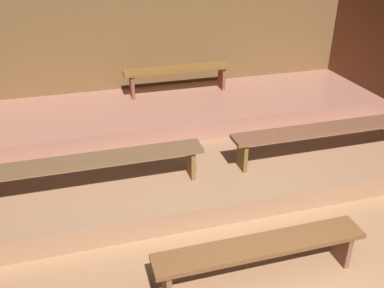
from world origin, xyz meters
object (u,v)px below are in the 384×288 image
(bench_middle_center, at_px, (178,72))
(bench_floor_center, at_px, (260,250))
(bench_lower_right, at_px, (328,131))
(bench_lower_left, at_px, (89,164))

(bench_middle_center, bearing_deg, bench_floor_center, -92.55)
(bench_lower_right, bearing_deg, bench_middle_center, 124.38)
(bench_floor_center, height_order, bench_middle_center, bench_middle_center)
(bench_floor_center, xyz_separation_m, bench_lower_left, (-1.40, 1.54, 0.28))
(bench_lower_left, distance_m, bench_middle_center, 2.65)
(bench_lower_right, height_order, bench_middle_center, bench_middle_center)
(bench_middle_center, bearing_deg, bench_lower_left, -126.40)
(bench_floor_center, relative_size, bench_lower_left, 0.78)
(bench_floor_center, relative_size, bench_lower_right, 0.78)
(bench_lower_left, xyz_separation_m, bench_middle_center, (1.57, 2.12, 0.26))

